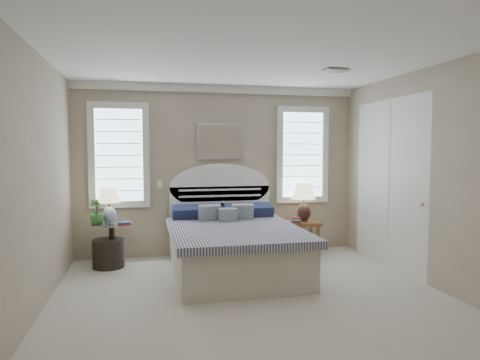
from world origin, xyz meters
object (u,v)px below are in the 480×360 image
at_px(floor_pot, 108,253).
at_px(lamp_right, 304,198).
at_px(side_table_left, 112,240).
at_px(nightstand_right, 303,230).
at_px(bed, 232,243).
at_px(lamp_left, 109,201).

bearing_deg(floor_pot, lamp_right, 3.82).
distance_m(side_table_left, lamp_right, 3.04).
bearing_deg(nightstand_right, side_table_left, -178.06).
distance_m(floor_pot, lamp_right, 3.12).
bearing_deg(lamp_right, floor_pot, -176.18).
bearing_deg(lamp_right, nightstand_right, -117.57).
relative_size(floor_pot, lamp_right, 0.71).
distance_m(side_table_left, floor_pot, 0.19).
xyz_separation_m(bed, floor_pot, (-1.70, 0.56, -0.18)).
height_order(lamp_left, lamp_right, same).
relative_size(nightstand_right, lamp_right, 0.85).
relative_size(side_table_left, lamp_left, 1.21).
distance_m(bed, lamp_right, 1.62).
relative_size(side_table_left, nightstand_right, 1.19).
relative_size(side_table_left, floor_pot, 1.42).
relative_size(bed, floor_pot, 5.13).
bearing_deg(side_table_left, bed, -19.74).
bearing_deg(lamp_right, side_table_left, -176.79).
distance_m(lamp_left, lamp_right, 3.02).
bearing_deg(lamp_right, bed, -150.37).
bearing_deg(bed, floor_pot, 161.87).
xyz_separation_m(side_table_left, floor_pot, (-0.05, -0.04, -0.18)).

